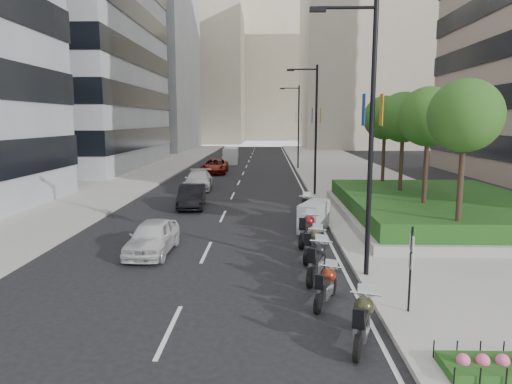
{
  "coord_description": "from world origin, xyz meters",
  "views": [
    {
      "loc": [
        0.97,
        -13.8,
        5.25
      ],
      "look_at": [
        0.44,
        6.99,
        2.0
      ],
      "focal_mm": 32.0,
      "sensor_mm": 36.0,
      "label": 1
    }
  ],
  "objects_px": {
    "motorcycle_2": "(317,260)",
    "car_b": "(192,196)",
    "lamp_post_2": "(297,123)",
    "motorcycle_5": "(314,217)",
    "motorcycle_6": "(306,208)",
    "car_d": "(215,166)",
    "motorcycle_0": "(362,321)",
    "car_c": "(198,180)",
    "delivery_van": "(231,156)",
    "car_a": "(152,237)",
    "motorcycle_1": "(326,286)",
    "lamp_post_1": "(314,124)",
    "lamp_post_0": "(367,127)",
    "parking_sign": "(411,265)",
    "motorcycle_4": "(307,229)",
    "motorcycle_3": "(313,244)"
  },
  "relations": [
    {
      "from": "motorcycle_2",
      "to": "car_b",
      "type": "relative_size",
      "value": 0.53
    },
    {
      "from": "motorcycle_1",
      "to": "car_d",
      "type": "relative_size",
      "value": 0.36
    },
    {
      "from": "motorcycle_2",
      "to": "motorcycle_6",
      "type": "xyz_separation_m",
      "value": [
        0.38,
        9.06,
        0.03
      ]
    },
    {
      "from": "motorcycle_0",
      "to": "motorcycle_2",
      "type": "relative_size",
      "value": 0.94
    },
    {
      "from": "parking_sign",
      "to": "delivery_van",
      "type": "xyz_separation_m",
      "value": [
        -8.41,
        44.59,
        -0.56
      ]
    },
    {
      "from": "motorcycle_0",
      "to": "motorcycle_5",
      "type": "height_order",
      "value": "motorcycle_5"
    },
    {
      "from": "motorcycle_1",
      "to": "motorcycle_2",
      "type": "xyz_separation_m",
      "value": [
        -0.04,
        2.13,
        0.09
      ]
    },
    {
      "from": "car_a",
      "to": "car_c",
      "type": "distance_m",
      "value": 17.28
    },
    {
      "from": "motorcycle_0",
      "to": "car_d",
      "type": "bearing_deg",
      "value": 30.61
    },
    {
      "from": "motorcycle_1",
      "to": "motorcycle_3",
      "type": "relative_size",
      "value": 0.92
    },
    {
      "from": "lamp_post_1",
      "to": "car_d",
      "type": "relative_size",
      "value": 1.72
    },
    {
      "from": "motorcycle_0",
      "to": "motorcycle_3",
      "type": "bearing_deg",
      "value": 22.67
    },
    {
      "from": "car_a",
      "to": "delivery_van",
      "type": "height_order",
      "value": "delivery_van"
    },
    {
      "from": "motorcycle_6",
      "to": "car_d",
      "type": "relative_size",
      "value": 0.47
    },
    {
      "from": "motorcycle_3",
      "to": "motorcycle_1",
      "type": "bearing_deg",
      "value": -158.65
    },
    {
      "from": "motorcycle_6",
      "to": "car_b",
      "type": "bearing_deg",
      "value": 71.56
    },
    {
      "from": "motorcycle_1",
      "to": "motorcycle_4",
      "type": "relative_size",
      "value": 0.81
    },
    {
      "from": "motorcycle_5",
      "to": "car_a",
      "type": "height_order",
      "value": "motorcycle_5"
    },
    {
      "from": "motorcycle_6",
      "to": "delivery_van",
      "type": "bearing_deg",
      "value": 20.54
    },
    {
      "from": "motorcycle_3",
      "to": "motorcycle_4",
      "type": "distance_m",
      "value": 2.22
    },
    {
      "from": "lamp_post_1",
      "to": "lamp_post_0",
      "type": "bearing_deg",
      "value": -90.0
    },
    {
      "from": "motorcycle_3",
      "to": "motorcycle_5",
      "type": "distance_m",
      "value": 4.51
    },
    {
      "from": "motorcycle_1",
      "to": "motorcycle_6",
      "type": "distance_m",
      "value": 11.19
    },
    {
      "from": "lamp_post_0",
      "to": "lamp_post_1",
      "type": "xyz_separation_m",
      "value": [
        0.0,
        17.0,
        0.0
      ]
    },
    {
      "from": "motorcycle_6",
      "to": "car_b",
      "type": "relative_size",
      "value": 0.58
    },
    {
      "from": "parking_sign",
      "to": "car_c",
      "type": "relative_size",
      "value": 0.51
    },
    {
      "from": "motorcycle_2",
      "to": "delivery_van",
      "type": "bearing_deg",
      "value": 27.96
    },
    {
      "from": "motorcycle_6",
      "to": "car_d",
      "type": "height_order",
      "value": "car_d"
    },
    {
      "from": "car_a",
      "to": "car_c",
      "type": "relative_size",
      "value": 0.8
    },
    {
      "from": "lamp_post_0",
      "to": "motorcycle_4",
      "type": "distance_m",
      "value": 6.39
    },
    {
      "from": "motorcycle_1",
      "to": "motorcycle_4",
      "type": "height_order",
      "value": "motorcycle_4"
    },
    {
      "from": "car_c",
      "to": "car_d",
      "type": "bearing_deg",
      "value": 86.32
    },
    {
      "from": "lamp_post_2",
      "to": "car_b",
      "type": "xyz_separation_m",
      "value": [
        -7.79,
        -22.51,
        -4.36
      ]
    },
    {
      "from": "lamp_post_0",
      "to": "motorcycle_6",
      "type": "height_order",
      "value": "lamp_post_0"
    },
    {
      "from": "car_a",
      "to": "car_b",
      "type": "bearing_deg",
      "value": 91.73
    },
    {
      "from": "motorcycle_4",
      "to": "delivery_van",
      "type": "bearing_deg",
      "value": 28.13
    },
    {
      "from": "lamp_post_2",
      "to": "motorcycle_5",
      "type": "distance_m",
      "value": 28.71
    },
    {
      "from": "lamp_post_0",
      "to": "parking_sign",
      "type": "xyz_separation_m",
      "value": [
        0.66,
        -3.0,
        -3.61
      ]
    },
    {
      "from": "motorcycle_2",
      "to": "motorcycle_5",
      "type": "distance_m",
      "value": 6.69
    },
    {
      "from": "motorcycle_5",
      "to": "motorcycle_0",
      "type": "bearing_deg",
      "value": -157.08
    },
    {
      "from": "motorcycle_0",
      "to": "car_d",
      "type": "distance_m",
      "value": 36.32
    },
    {
      "from": "lamp_post_0",
      "to": "delivery_van",
      "type": "xyz_separation_m",
      "value": [
        -7.76,
        41.59,
        -4.17
      ]
    },
    {
      "from": "motorcycle_0",
      "to": "car_b",
      "type": "relative_size",
      "value": 0.5
    },
    {
      "from": "motorcycle_2",
      "to": "delivery_van",
      "type": "relative_size",
      "value": 0.49
    },
    {
      "from": "car_c",
      "to": "car_a",
      "type": "bearing_deg",
      "value": -91.02
    },
    {
      "from": "lamp_post_1",
      "to": "car_a",
      "type": "distance_m",
      "value": 16.79
    },
    {
      "from": "car_c",
      "to": "delivery_van",
      "type": "xyz_separation_m",
      "value": [
        0.76,
        21.56,
        0.18
      ]
    },
    {
      "from": "motorcycle_1",
      "to": "motorcycle_3",
      "type": "xyz_separation_m",
      "value": [
        0.06,
        4.31,
        0.04
      ]
    },
    {
      "from": "motorcycle_3",
      "to": "car_a",
      "type": "xyz_separation_m",
      "value": [
        -6.35,
        0.62,
        0.09
      ]
    },
    {
      "from": "lamp_post_1",
      "to": "parking_sign",
      "type": "distance_m",
      "value": 20.33
    }
  ]
}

